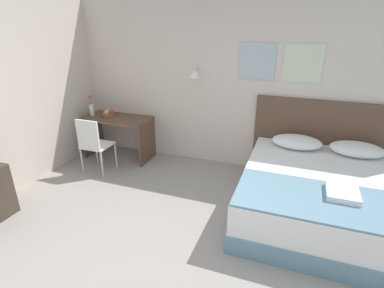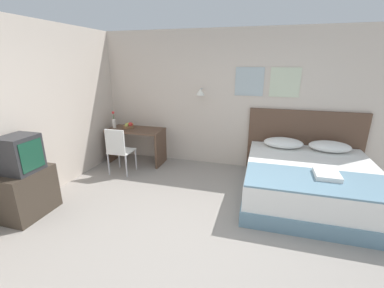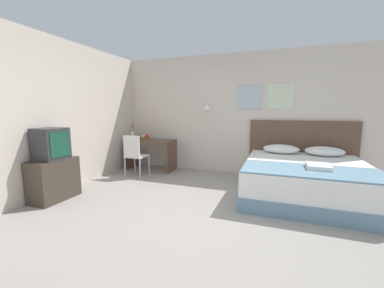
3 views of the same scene
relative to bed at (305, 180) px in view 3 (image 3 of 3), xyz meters
The scene contains 15 objects.
ground_plane 2.09m from the bed, 133.40° to the right, with size 24.00×24.00×0.00m, color gray.
wall_back 2.08m from the bed, 141.92° to the left, with size 5.99×0.31×2.65m.
wall_left 4.52m from the bed, 157.08° to the right, with size 0.06×5.59×2.65m.
bed is the anchor object (origin of this frame).
headboard 1.10m from the bed, 90.00° to the left, with size 2.04×0.06×1.21m.
pillow_left 0.93m from the bed, 116.73° to the left, with size 0.68×0.43×0.17m.
pillow_right 0.93m from the bed, 63.27° to the left, with size 0.68×0.43×0.17m.
throw_blanket 0.67m from the bed, 90.00° to the right, with size 1.86×0.82×0.02m.
folded_towel_near_foot 0.58m from the bed, 76.10° to the right, with size 0.31×0.36×0.06m.
desk 3.38m from the bed, 168.01° to the left, with size 1.14×0.58×0.73m.
desk_chair 3.32m from the bed, behind, with size 0.41×0.41×0.90m.
fruit_bowl 3.58m from the bed, 168.03° to the left, with size 0.23×0.23×0.13m.
flower_vase 3.87m from the bed, 169.98° to the left, with size 0.08×0.08×0.35m.
tv_stand 4.09m from the bed, 158.27° to the right, with size 0.40×0.69×0.66m.
television 4.13m from the bed, 158.26° to the right, with size 0.39×0.42×0.49m.
Camera 3 is at (0.95, -2.67, 1.44)m, focal length 22.00 mm.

